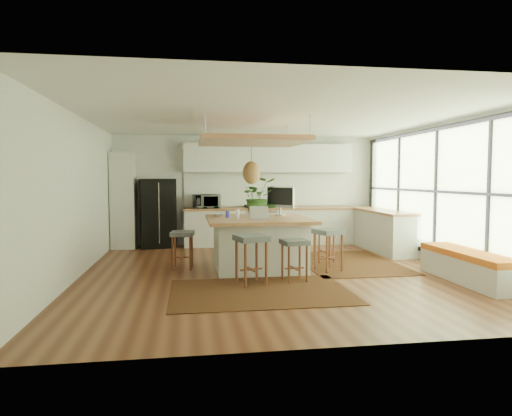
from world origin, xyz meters
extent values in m
plane|color=#502516|center=(0.00, 0.00, 0.00)|extent=(7.00, 7.00, 0.00)
plane|color=white|center=(0.00, 0.00, 2.70)|extent=(7.00, 7.00, 0.00)
plane|color=silver|center=(0.00, 3.50, 1.35)|extent=(6.50, 0.00, 6.50)
plane|color=silver|center=(0.00, -3.50, 1.35)|extent=(6.50, 0.00, 6.50)
plane|color=silver|center=(-3.25, 0.00, 1.35)|extent=(0.00, 7.00, 7.00)
plane|color=silver|center=(3.25, 0.00, 1.35)|extent=(0.00, 7.00, 7.00)
cube|color=beige|center=(-2.95, 3.18, 1.12)|extent=(0.55, 0.60, 2.25)
cube|color=beige|center=(0.55, 3.18, 0.44)|extent=(4.20, 0.60, 0.88)
cube|color=brown|center=(0.55, 3.18, 0.90)|extent=(4.24, 0.64, 0.05)
cube|color=white|center=(0.55, 3.48, 1.35)|extent=(4.20, 0.02, 0.80)
cube|color=beige|center=(0.55, 3.32, 2.15)|extent=(4.20, 0.34, 0.70)
cube|color=beige|center=(2.93, 2.00, 0.44)|extent=(0.60, 2.50, 0.88)
cube|color=brown|center=(2.93, 2.00, 0.90)|extent=(0.64, 2.54, 0.05)
cube|color=black|center=(-0.41, -1.31, 0.01)|extent=(2.60, 1.80, 0.01)
cube|color=black|center=(1.63, 0.61, 0.01)|extent=(1.80, 2.60, 0.01)
imported|color=#A5A5AA|center=(-1.01, 3.15, 1.13)|extent=(0.66, 0.44, 0.41)
imported|color=#1E4C19|center=(-0.09, 0.98, 1.21)|extent=(0.81, 0.87, 0.57)
imported|color=beige|center=(-0.88, 0.87, 0.96)|extent=(0.26, 0.26, 0.05)
cylinder|color=#323EC9|center=(-0.73, 0.50, 1.03)|extent=(0.07, 0.07, 0.19)
cylinder|color=white|center=(-0.58, 0.25, 1.03)|extent=(0.07, 0.07, 0.19)
camera|label=1|loc=(-1.42, -7.54, 1.65)|focal=30.95mm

